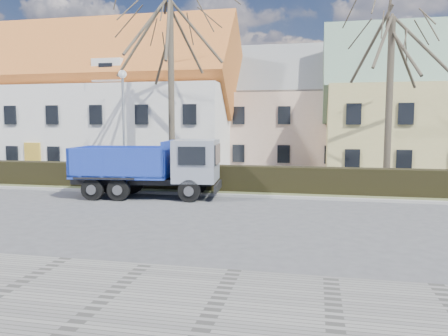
% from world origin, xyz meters
% --- Properties ---
extents(ground, '(120.00, 120.00, 0.00)m').
position_xyz_m(ground, '(0.00, 0.00, 0.00)').
color(ground, '#414143').
extents(curb_far, '(80.00, 0.30, 0.12)m').
position_xyz_m(curb_far, '(0.00, 4.60, 0.06)').
color(curb_far, gray).
rests_on(curb_far, ground).
extents(grass_strip, '(80.00, 3.00, 0.10)m').
position_xyz_m(grass_strip, '(0.00, 6.20, 0.05)').
color(grass_strip, '#474F2C').
rests_on(grass_strip, ground).
extents(hedge, '(60.00, 0.90, 1.30)m').
position_xyz_m(hedge, '(0.00, 6.00, 0.65)').
color(hedge, black).
rests_on(hedge, ground).
extents(building_white, '(26.80, 10.80, 9.50)m').
position_xyz_m(building_white, '(-13.00, 16.00, 4.75)').
color(building_white, silver).
rests_on(building_white, ground).
extents(building_pink, '(10.80, 8.80, 8.00)m').
position_xyz_m(building_pink, '(4.00, 20.00, 4.00)').
color(building_pink, '#CDA891').
rests_on(building_pink, ground).
extents(tree_1, '(9.20, 9.20, 12.65)m').
position_xyz_m(tree_1, '(-2.00, 8.50, 6.33)').
color(tree_1, '#3F372B').
rests_on(tree_1, ground).
extents(tree_2, '(8.00, 8.00, 11.00)m').
position_xyz_m(tree_2, '(10.00, 8.50, 5.50)').
color(tree_2, '#3F372B').
rests_on(tree_2, ground).
extents(dump_truck, '(7.43, 3.45, 2.87)m').
position_xyz_m(dump_truck, '(-1.83, 3.58, 1.44)').
color(dump_truck, navy).
rests_on(dump_truck, ground).
extents(streetlight, '(0.51, 0.51, 6.56)m').
position_xyz_m(streetlight, '(-4.33, 7.00, 3.28)').
color(streetlight, '#96989C').
rests_on(streetlight, ground).
extents(cart_frame, '(0.88, 0.65, 0.72)m').
position_xyz_m(cart_frame, '(-3.61, 3.92, 0.36)').
color(cart_frame, silver).
rests_on(cart_frame, ground).
extents(parked_car_a, '(3.68, 2.67, 1.16)m').
position_xyz_m(parked_car_a, '(-6.52, 11.04, 0.58)').
color(parked_car_a, black).
rests_on(parked_car_a, ground).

